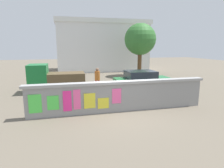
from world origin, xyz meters
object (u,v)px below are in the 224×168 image
object	(u,v)px
auto_rickshaw_truck	(54,78)
tree_roadside	(140,40)
motorcycle	(103,93)
bicycle_near	(62,101)
car_parked	(142,81)
person_walking	(97,77)

from	to	relation	value
auto_rickshaw_truck	tree_roadside	bearing A→B (deg)	32.25
auto_rickshaw_truck	motorcycle	size ratio (longest dim) A/B	1.93
bicycle_near	tree_roadside	bearing A→B (deg)	49.21
car_parked	motorcycle	bearing A→B (deg)	-151.23
person_walking	motorcycle	bearing A→B (deg)	-90.79
auto_rickshaw_truck	tree_roadside	xyz separation A→B (m)	(8.13, 5.13, 2.74)
car_parked	bicycle_near	bearing A→B (deg)	-155.73
car_parked	person_walking	bearing A→B (deg)	170.21
motorcycle	bicycle_near	distance (m)	2.37
motorcycle	person_walking	distance (m)	2.23
bicycle_near	car_parked	bearing A→B (deg)	24.27
bicycle_near	auto_rickshaw_truck	bearing A→B (deg)	97.66
auto_rickshaw_truck	car_parked	distance (m)	5.92
auto_rickshaw_truck	bicycle_near	bearing A→B (deg)	-82.34
motorcycle	person_walking	bearing A→B (deg)	89.21
auto_rickshaw_truck	tree_roadside	world-z (taller)	tree_roadside
auto_rickshaw_truck	person_walking	distance (m)	2.91
bicycle_near	person_walking	distance (m)	3.74
car_parked	motorcycle	xyz separation A→B (m)	(-3.01, -1.65, -0.27)
tree_roadside	auto_rickshaw_truck	bearing A→B (deg)	-147.75
car_parked	person_walking	distance (m)	3.03
car_parked	person_walking	size ratio (longest dim) A/B	2.35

